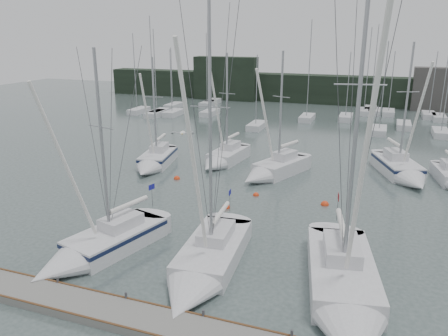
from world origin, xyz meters
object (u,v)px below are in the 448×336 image
Objects in this scene: sailboat_mid_b at (222,159)px; sailboat_mid_c at (271,171)px; buoy_b at (325,205)px; sailboat_mid_a at (154,162)px; buoy_c at (177,179)px; sailboat_mid_d at (403,172)px; buoy_a at (226,208)px; sailboat_near_center at (202,270)px; sailboat_near_right at (346,297)px; sailboat_near_left at (94,249)px; buoy_d at (256,195)px.

sailboat_mid_b is 5.88m from sailboat_mid_c.
sailboat_mid_a is at bearing 166.81° from buoy_b.
buoy_c is (-2.29, -5.48, -0.56)m from sailboat_mid_b.
buoy_b is at bearing -7.20° from buoy_c.
sailboat_mid_d is 21.28× the size of buoy_a.
sailboat_near_center is at bearing -65.96° from sailboat_mid_b.
sailboat_mid_d reaches higher than buoy_c.
sailboat_mid_c is at bearing 23.50° from buoy_c.
sailboat_mid_d is at bearing 1.69° from sailboat_mid_a.
sailboat_near_right is (7.40, -0.15, 0.09)m from sailboat_near_center.
sailboat_near_right is 1.57× the size of sailboat_mid_a.
sailboat_mid_b reaches higher than buoy_b.
sailboat_mid_c is 8.29m from buoy_a.
sailboat_near_left is 1.11× the size of sailboat_mid_b.
sailboat_mid_b is at bearing 111.78° from buoy_a.
buoy_b reaches higher than buoy_a.
sailboat_mid_a is at bearing -144.25° from sailboat_mid_b.
sailboat_near_left reaches higher than buoy_c.
sailboat_mid_b is (-6.19, 19.86, 0.04)m from sailboat_near_center.
buoy_a is at bearing -157.24° from sailboat_mid_d.
buoy_d is (7.77, -1.54, 0.00)m from buoy_c.
sailboat_near_right reaches higher than sailboat_near_center.
sailboat_mid_b is (0.53, 20.00, -0.01)m from sailboat_near_left.
sailboat_near_right is at bearing -58.01° from buoy_d.
sailboat_near_left is at bearing -148.99° from sailboat_mid_d.
sailboat_mid_b is at bearing 164.84° from sailboat_mid_d.
sailboat_near_center reaches higher than buoy_d.
sailboat_near_right is 21.53m from buoy_c.
buoy_d is (-0.02, -4.92, -0.60)m from sailboat_mid_c.
buoy_d is at bearing -67.80° from sailboat_mid_c.
sailboat_near_left is at bearing -82.79° from sailboat_mid_a.
sailboat_near_left is 0.73× the size of sailboat_near_right.
sailboat_near_left is 20.49× the size of buoy_b.
sailboat_mid_c is at bearing 89.74° from buoy_d.
sailboat_mid_b is 18.39× the size of buoy_b.
sailboat_near_right reaches higher than sailboat_mid_a.
sailboat_mid_d is at bearing 59.42° from sailboat_near_center.
sailboat_mid_a reaches higher than buoy_c.
sailboat_near_left is at bearing -114.84° from buoy_d.
buoy_a is (-2.10, 9.62, -0.53)m from sailboat_near_center.
sailboat_near_center is 20.51m from sailboat_mid_a.
sailboat_mid_a is at bearing 121.27° from sailboat_near_center.
sailboat_mid_d is (17.16, 21.54, 0.06)m from sailboat_near_left.
sailboat_near_left is at bearing 169.04° from sailboat_near_right.
buoy_b is 13.33m from buoy_c.
sailboat_near_left reaches higher than sailboat_mid_c.
buoy_c is at bearing 112.11° from sailboat_near_left.
sailboat_near_right is 19.66m from sailboat_mid_c.
sailboat_near_left is at bearing -131.76° from buoy_b.
sailboat_near_center is at bearing -86.83° from buoy_d.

